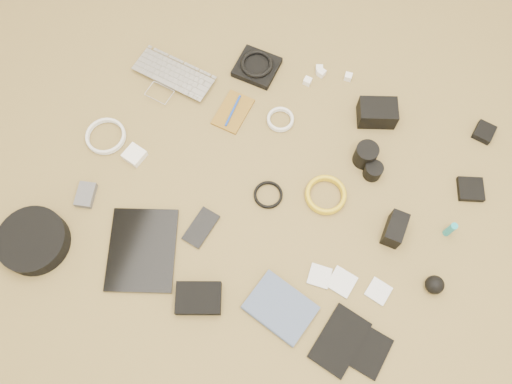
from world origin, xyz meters
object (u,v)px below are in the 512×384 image
(headphone_case, at_px, (34,241))
(laptop, at_px, (168,83))
(dslr_camera, at_px, (377,113))
(phone, at_px, (201,228))
(tablet, at_px, (142,250))
(paperback, at_px, (266,327))

(headphone_case, bearing_deg, laptop, 75.08)
(dslr_camera, distance_m, phone, 0.74)
(tablet, relative_size, paperback, 1.40)
(paperback, bearing_deg, tablet, 95.36)
(phone, relative_size, paperback, 0.66)
(laptop, distance_m, dslr_camera, 0.77)
(laptop, bearing_deg, tablet, -65.20)
(tablet, bearing_deg, headphone_case, 177.61)
(dslr_camera, distance_m, tablet, 0.94)
(laptop, height_order, headphone_case, headphone_case)
(tablet, xyz_separation_m, phone, (0.16, 0.13, -0.00))
(tablet, xyz_separation_m, paperback, (0.46, -0.11, 0.00))
(dslr_camera, bearing_deg, headphone_case, -156.28)
(tablet, relative_size, phone, 2.13)
(dslr_camera, bearing_deg, paperback, -116.93)
(headphone_case, bearing_deg, dslr_camera, 39.90)
(paperback, bearing_deg, laptop, 59.05)
(headphone_case, bearing_deg, paperback, -2.07)
(phone, height_order, headphone_case, headphone_case)
(laptop, xyz_separation_m, paperback, (0.61, -0.73, -0.00))
(laptop, relative_size, phone, 2.31)
(tablet, relative_size, headphone_case, 1.26)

